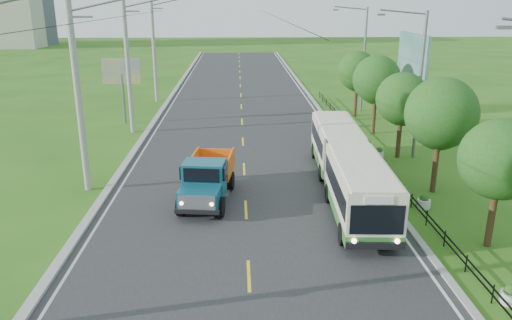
{
  "coord_description": "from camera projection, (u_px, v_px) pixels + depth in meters",
  "views": [
    {
      "loc": [
        -0.33,
        -15.96,
        9.59
      ],
      "look_at": [
        0.55,
        7.87,
        1.9
      ],
      "focal_mm": 35.0,
      "sensor_mm": 36.0,
      "label": 1
    }
  ],
  "objects": [
    {
      "name": "pole_mid",
      "position": [
        128.0,
        64.0,
        36.26
      ],
      "size": [
        3.51,
        0.32,
        10.0
      ],
      "color": "gray",
      "rests_on": "ground"
    },
    {
      "name": "billboard_left",
      "position": [
        122.0,
        75.0,
        39.44
      ],
      "size": [
        3.0,
        0.2,
        5.2
      ],
      "color": "slate",
      "rests_on": "ground"
    },
    {
      "name": "planter_mid",
      "position": [
        379.0,
        153.0,
        31.67
      ],
      "size": [
        0.64,
        0.64,
        0.67
      ],
      "color": "silver",
      "rests_on": "ground"
    },
    {
      "name": "tree_fifth",
      "position": [
        377.0,
        82.0,
        36.46
      ],
      "size": [
        3.48,
        3.52,
        5.8
      ],
      "color": "#382314",
      "rests_on": "ground"
    },
    {
      "name": "pole_far",
      "position": [
        154.0,
        49.0,
        47.67
      ],
      "size": [
        3.51,
        0.32,
        10.0
      ],
      "color": "gray",
      "rests_on": "ground"
    },
    {
      "name": "edge_line_left",
      "position": [
        153.0,
        135.0,
        36.92
      ],
      "size": [
        0.12,
        120.0,
        0.0
      ],
      "primitive_type": "cube",
      "color": "silver",
      "rests_on": "road"
    },
    {
      "name": "centre_dash",
      "position": [
        249.0,
        276.0,
        18.13
      ],
      "size": [
        0.12,
        2.2,
        0.0
      ],
      "primitive_type": "cube",
      "color": "yellow",
      "rests_on": "road"
    },
    {
      "name": "planter_front",
      "position": [
        510.0,
        295.0,
        16.45
      ],
      "size": [
        0.64,
        0.64,
        0.67
      ],
      "color": "silver",
      "rests_on": "ground"
    },
    {
      "name": "billboard_right",
      "position": [
        412.0,
        61.0,
        35.95
      ],
      "size": [
        0.24,
        6.0,
        7.3
      ],
      "color": "slate",
      "rests_on": "ground"
    },
    {
      "name": "tree_second",
      "position": [
        499.0,
        163.0,
        19.44
      ],
      "size": [
        3.18,
        3.26,
        5.3
      ],
      "color": "#382314",
      "rests_on": "ground"
    },
    {
      "name": "tree_third",
      "position": [
        441.0,
        117.0,
        25.01
      ],
      "size": [
        3.6,
        3.62,
        6.0
      ],
      "color": "#382314",
      "rests_on": "ground"
    },
    {
      "name": "streetlight_mid",
      "position": [
        418.0,
        80.0,
        30.32
      ],
      "size": [
        3.02,
        0.2,
        9.07
      ],
      "color": "slate",
      "rests_on": "ground"
    },
    {
      "name": "road",
      "position": [
        243.0,
        134.0,
        37.16
      ],
      "size": [
        14.0,
        120.0,
        0.02
      ],
      "primitive_type": "cube",
      "color": "#28282B",
      "rests_on": "ground"
    },
    {
      "name": "streetlight_far",
      "position": [
        362.0,
        56.0,
        43.64
      ],
      "size": [
        3.02,
        0.2,
        9.07
      ],
      "color": "slate",
      "rests_on": "ground"
    },
    {
      "name": "pole_near",
      "position": [
        79.0,
        94.0,
        24.84
      ],
      "size": [
        3.51,
        0.32,
        10.0
      ],
      "color": "gray",
      "rests_on": "ground"
    },
    {
      "name": "tree_fourth",
      "position": [
        402.0,
        101.0,
        30.84
      ],
      "size": [
        3.24,
        3.31,
        5.4
      ],
      "color": "#382314",
      "rests_on": "ground"
    },
    {
      "name": "planter_near",
      "position": [
        424.0,
        202.0,
        24.06
      ],
      "size": [
        0.64,
        0.64,
        0.67
      ],
      "color": "silver",
      "rests_on": "ground"
    },
    {
      "name": "railing_right",
      "position": [
        369.0,
        153.0,
        31.64
      ],
      "size": [
        0.04,
        40.0,
        0.6
      ],
      "primitive_type": "cube",
      "color": "black",
      "rests_on": "ground"
    },
    {
      "name": "ground",
      "position": [
        249.0,
        276.0,
        18.14
      ],
      "size": [
        240.0,
        240.0,
        0.0
      ],
      "primitive_type": "plane",
      "color": "#285B15",
      "rests_on": "ground"
    },
    {
      "name": "curb_left",
      "position": [
        145.0,
        134.0,
        36.88
      ],
      "size": [
        0.4,
        120.0,
        0.15
      ],
      "primitive_type": "cube",
      "color": "#9E9E99",
      "rests_on": "ground"
    },
    {
      "name": "planter_far",
      "position": [
        351.0,
        123.0,
        39.28
      ],
      "size": [
        0.64,
        0.64,
        0.67
      ],
      "color": "silver",
      "rests_on": "ground"
    },
    {
      "name": "dump_truck",
      "position": [
        207.0,
        176.0,
        24.56
      ],
      "size": [
        2.71,
        5.66,
        2.29
      ],
      "rotation": [
        0.0,
        0.0,
        -0.12
      ],
      "color": "#12556C",
      "rests_on": "ground"
    },
    {
      "name": "bus",
      "position": [
        347.0,
        163.0,
        25.45
      ],
      "size": [
        3.0,
        14.26,
        2.73
      ],
      "rotation": [
        0.0,
        0.0,
        -0.05
      ],
      "color": "#30722D",
      "rests_on": "ground"
    },
    {
      "name": "edge_line_right",
      "position": [
        331.0,
        133.0,
        37.39
      ],
      "size": [
        0.12,
        120.0,
        0.0
      ],
      "primitive_type": "cube",
      "color": "silver",
      "rests_on": "road"
    },
    {
      "name": "tree_back",
      "position": [
        358.0,
        73.0,
        42.23
      ],
      "size": [
        3.3,
        3.36,
        5.5
      ],
      "color": "#382314",
      "rests_on": "ground"
    },
    {
      "name": "curb_right",
      "position": [
        338.0,
        133.0,
        37.4
      ],
      "size": [
        0.3,
        120.0,
        0.1
      ],
      "primitive_type": "cube",
      "color": "#9E9E99",
      "rests_on": "ground"
    }
  ]
}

